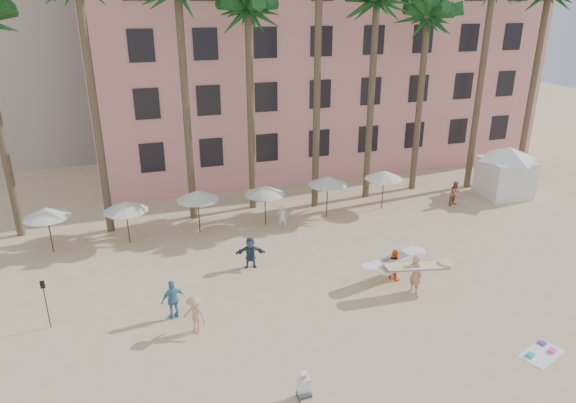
% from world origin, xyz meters
% --- Properties ---
extents(ground, '(120.00, 120.00, 0.00)m').
position_xyz_m(ground, '(0.00, 0.00, 0.00)').
color(ground, '#D1B789').
rests_on(ground, ground).
extents(pink_hotel, '(35.00, 14.00, 16.00)m').
position_xyz_m(pink_hotel, '(7.00, 26.00, 8.00)').
color(pink_hotel, pink).
rests_on(pink_hotel, ground).
extents(umbrella_row, '(22.50, 2.70, 2.73)m').
position_xyz_m(umbrella_row, '(-3.00, 12.50, 2.33)').
color(umbrella_row, '#332B23').
rests_on(umbrella_row, ground).
extents(cabana, '(4.94, 4.94, 3.50)m').
position_xyz_m(cabana, '(16.29, 12.23, 2.07)').
color(cabana, silver).
rests_on(cabana, ground).
extents(beach_towel, '(2.04, 1.57, 0.14)m').
position_xyz_m(beach_towel, '(5.84, -2.74, 0.03)').
color(beach_towel, white).
rests_on(beach_towel, ground).
extents(carrier_yellow, '(3.15, 0.97, 1.90)m').
position_xyz_m(carrier_yellow, '(3.52, 2.79, 1.06)').
color(carrier_yellow, tan).
rests_on(carrier_yellow, ground).
extents(carrier_white, '(3.23, 1.46, 1.57)m').
position_xyz_m(carrier_white, '(3.18, 4.21, 0.86)').
color(carrier_white, '#FF5A1A').
rests_on(carrier_white, ground).
extents(beachgoers, '(20.41, 9.88, 1.80)m').
position_xyz_m(beachgoers, '(-1.75, 6.77, 0.85)').
color(beachgoers, '#9B5940').
rests_on(beachgoers, ground).
extents(paddle, '(0.18, 0.04, 2.23)m').
position_xyz_m(paddle, '(-12.47, 5.05, 1.41)').
color(paddle, black).
rests_on(paddle, ground).
extents(seated_man, '(0.45, 0.79, 1.02)m').
position_xyz_m(seated_man, '(-3.77, -2.16, 0.35)').
color(seated_man, '#3F3F4C').
rests_on(seated_man, ground).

